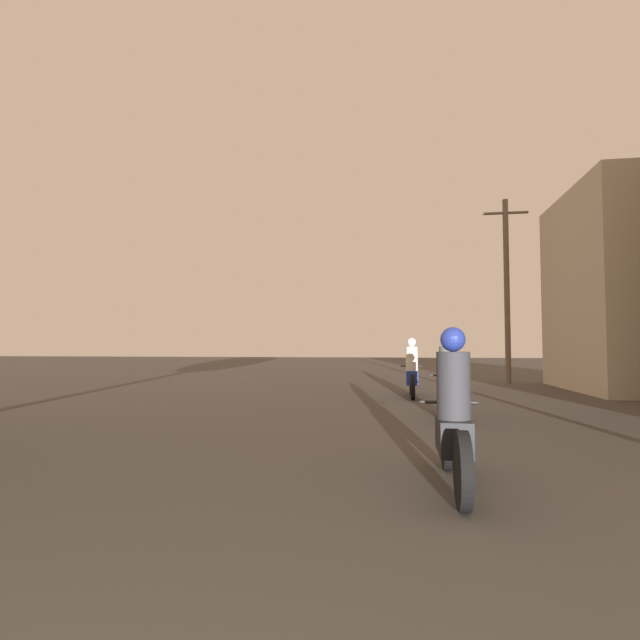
{
  "coord_description": "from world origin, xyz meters",
  "views": [
    {
      "loc": [
        0.82,
        0.39,
        1.37
      ],
      "look_at": [
        -1.98,
        18.17,
        2.31
      ],
      "focal_mm": 28.0,
      "sensor_mm": 36.0,
      "label": 1
    }
  ],
  "objects_px": {
    "motorcycle_blue": "(412,373)",
    "utility_pole_far": "(507,286)",
    "motorcycle_white": "(448,384)",
    "motorcycle_black": "(453,422)"
  },
  "relations": [
    {
      "from": "motorcycle_white",
      "to": "motorcycle_black",
      "type": "bearing_deg",
      "value": -94.33
    },
    {
      "from": "motorcycle_black",
      "to": "motorcycle_white",
      "type": "relative_size",
      "value": 1.05
    },
    {
      "from": "motorcycle_blue",
      "to": "utility_pole_far",
      "type": "bearing_deg",
      "value": 62.37
    },
    {
      "from": "utility_pole_far",
      "to": "motorcycle_white",
      "type": "bearing_deg",
      "value": -108.17
    },
    {
      "from": "motorcycle_blue",
      "to": "motorcycle_black",
      "type": "bearing_deg",
      "value": -82.69
    },
    {
      "from": "motorcycle_white",
      "to": "utility_pole_far",
      "type": "bearing_deg",
      "value": 72.27
    },
    {
      "from": "utility_pole_far",
      "to": "motorcycle_black",
      "type": "bearing_deg",
      "value": -103.72
    },
    {
      "from": "motorcycle_black",
      "to": "motorcycle_blue",
      "type": "height_order",
      "value": "motorcycle_blue"
    },
    {
      "from": "utility_pole_far",
      "to": "motorcycle_blue",
      "type": "bearing_deg",
      "value": -123.79
    },
    {
      "from": "motorcycle_blue",
      "to": "utility_pole_far",
      "type": "distance_m",
      "value": 7.07
    }
  ]
}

